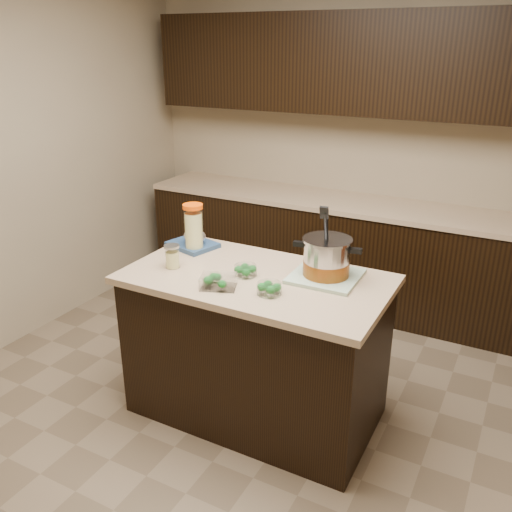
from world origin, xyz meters
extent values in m
plane|color=brown|center=(0.00, 0.00, 0.00)|extent=(4.00, 4.00, 0.00)
cube|color=tan|center=(0.00, 2.00, 1.35)|extent=(4.00, 0.04, 2.70)
cube|color=black|center=(0.00, 1.70, 0.43)|extent=(3.60, 0.60, 0.86)
cube|color=tan|center=(0.00, 1.70, 0.88)|extent=(3.60, 0.63, 0.04)
cube|color=black|center=(0.00, 1.82, 1.95)|extent=(3.60, 0.35, 0.75)
cube|color=black|center=(0.00, 0.00, 0.43)|extent=(1.40, 0.75, 0.86)
cube|color=tan|center=(0.00, 0.00, 0.88)|extent=(1.46, 0.81, 0.04)
cube|color=#5F8D65|center=(0.35, 0.16, 0.91)|extent=(0.37, 0.37, 0.02)
cylinder|color=#B7B7BC|center=(0.35, 0.16, 1.02)|extent=(0.28, 0.28, 0.20)
cylinder|color=brown|center=(0.35, 0.16, 0.96)|extent=(0.29, 0.29, 0.08)
cylinder|color=#B7B7BC|center=(0.35, 0.16, 1.12)|extent=(0.31, 0.31, 0.01)
cube|color=black|center=(0.19, 0.14, 1.08)|extent=(0.07, 0.04, 0.03)
cube|color=black|center=(0.50, 0.18, 1.08)|extent=(0.07, 0.04, 0.03)
cylinder|color=black|center=(0.35, 0.13, 1.18)|extent=(0.04, 0.11, 0.24)
cylinder|color=#D9D484|center=(-0.52, 0.16, 1.02)|extent=(0.12, 0.12, 0.25)
cylinder|color=white|center=(-0.52, 0.16, 1.04)|extent=(0.13, 0.13, 0.28)
cylinder|color=#FA4F05|center=(-0.52, 0.16, 1.19)|extent=(0.13, 0.13, 0.02)
cylinder|color=#D9D484|center=(-0.48, -0.11, 0.95)|extent=(0.08, 0.08, 0.09)
cylinder|color=white|center=(-0.48, -0.11, 0.96)|extent=(0.09, 0.09, 0.12)
cylinder|color=silver|center=(-0.48, -0.11, 1.03)|extent=(0.09, 0.09, 0.02)
cylinder|color=silver|center=(-0.06, -0.02, 0.93)|extent=(0.16, 0.16, 0.06)
cylinder|color=silver|center=(0.17, -0.17, 0.93)|extent=(0.16, 0.16, 0.06)
cube|color=silver|center=(-0.11, -0.22, 0.93)|extent=(0.22, 0.19, 0.07)
cube|color=navy|center=(-0.57, 0.22, 0.91)|extent=(0.33, 0.29, 0.03)
ellipsoid|color=silver|center=(-0.55, 0.22, 0.97)|extent=(0.15, 0.12, 0.08)
camera|label=1|loc=(1.29, -2.42, 2.11)|focal=38.00mm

